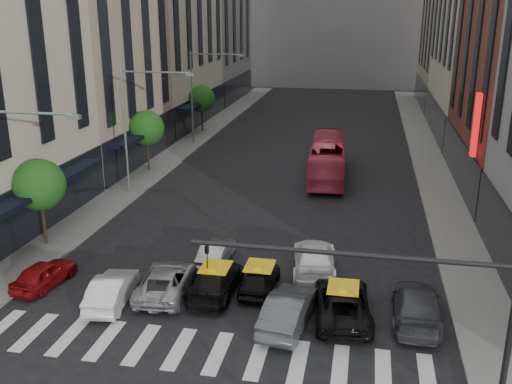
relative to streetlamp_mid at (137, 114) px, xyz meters
The scene contains 23 objects.
ground 23.15m from the streetlamp_mid, 63.33° to the right, with size 160.00×160.00×0.00m, color black.
sidewalk_left 11.67m from the streetlamp_mid, 98.29° to the left, with size 3.00×96.00×0.15m, color slate.
sidewalk_right 24.46m from the streetlamp_mid, 24.90° to the left, with size 3.00×96.00×0.15m, color slate.
building_left_b 12.23m from the streetlamp_mid, 131.01° to the left, with size 8.00×16.00×24.00m, color tan.
building_right_d 53.12m from the streetlamp_mid, 59.00° to the left, with size 8.00×18.00×28.00m, color tan.
tree_near 10.40m from the streetlamp_mid, 99.96° to the right, with size 2.88×2.88×4.95m.
tree_mid 6.65m from the streetlamp_mid, 106.32° to the left, with size 2.88×2.88×4.95m.
tree_far 22.18m from the streetlamp_mid, 94.56° to the left, with size 2.88×2.88×4.95m.
streetlamp_mid is the anchor object (origin of this frame).
streetlamp_far 16.00m from the streetlamp_mid, 90.00° to the left, with size 5.38×0.25×9.00m.
traffic_signal 27.53m from the streetlamp_mid, 49.82° to the right, with size 10.10×0.20×6.00m.
liberty_sign 22.64m from the streetlamp_mid, ahead, with size 0.30×0.70×4.00m.
car_red 15.49m from the streetlamp_mid, 86.68° to the right, with size 1.51×3.76×1.28m, color maroon.
car_white_front 17.08m from the streetlamp_mid, 72.67° to the right, with size 1.47×4.22×1.39m, color silver.
car_silver 16.61m from the streetlamp_mid, 63.82° to the right, with size 2.26×4.89×1.36m, color #A0A0A5.
taxi_left 17.40m from the streetlamp_mid, 55.90° to the right, with size 1.94×4.77×1.38m, color black.
taxi_center 18.00m from the streetlamp_mid, 49.08° to the right, with size 1.51×3.75×1.28m, color black.
car_grey_mid 21.21m from the streetlamp_mid, 50.53° to the right, with size 1.60×4.59×1.51m, color #42464A.
taxi_right 21.86m from the streetlamp_mid, 43.85° to the right, with size 2.36×5.12×1.42m, color black.
car_grey_curb 23.99m from the streetlamp_mid, 37.99° to the right, with size 2.05×5.05×1.47m, color #3A3C41.
car_row2_left 14.38m from the streetlamp_mid, 50.98° to the right, with size 1.31×3.76×1.24m, color #A6A7AC.
car_row2_right 17.93m from the streetlamp_mid, 37.38° to the right, with size 2.13×5.24×1.52m, color white.
bus 15.41m from the streetlamp_mid, 28.41° to the left, with size 2.64×11.30×3.15m, color #D03D5F.
Camera 1 is at (5.83, -17.33, 13.02)m, focal length 40.00 mm.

